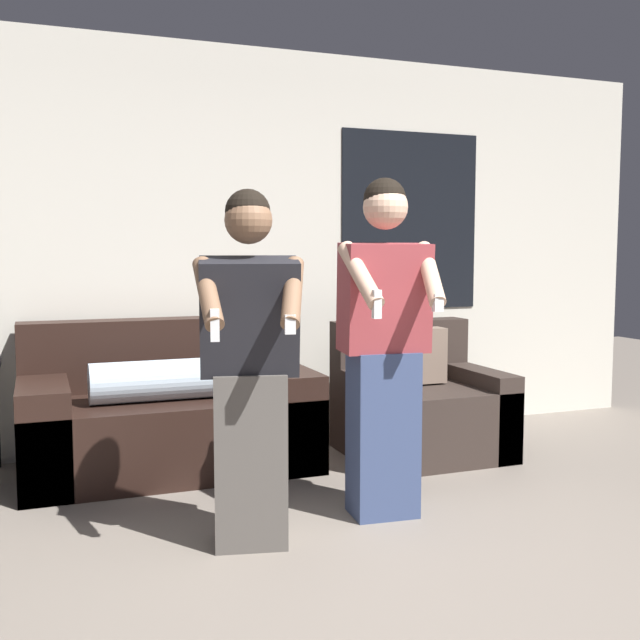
{
  "coord_description": "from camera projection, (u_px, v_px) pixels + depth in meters",
  "views": [
    {
      "loc": [
        -1.43,
        -2.13,
        1.33
      ],
      "look_at": [
        -0.19,
        1.14,
        1.01
      ],
      "focal_mm": 42.0,
      "sensor_mm": 36.0,
      "label": 1
    }
  ],
  "objects": [
    {
      "name": "ground_plane",
      "position": [
        486.0,
        633.0,
        2.61
      ],
      "size": [
        14.0,
        14.0,
        0.0
      ],
      "primitive_type": "plane",
      "color": "slate"
    },
    {
      "name": "wall_back",
      "position": [
        258.0,
        247.0,
        5.18
      ],
      "size": [
        6.25,
        0.07,
        2.7
      ],
      "color": "beige",
      "rests_on": "ground_plane"
    },
    {
      "name": "couch",
      "position": [
        169.0,
        416.0,
        4.57
      ],
      "size": [
        1.72,
        0.9,
        0.9
      ],
      "color": "black",
      "rests_on": "ground_plane"
    },
    {
      "name": "armchair",
      "position": [
        419.0,
        408.0,
        4.91
      ],
      "size": [
        0.96,
        0.86,
        0.86
      ],
      "color": "#332823",
      "rests_on": "ground_plane"
    },
    {
      "name": "person_left",
      "position": [
        250.0,
        370.0,
        3.32
      ],
      "size": [
        0.5,
        0.56,
        1.6
      ],
      "color": "#56514C",
      "rests_on": "ground_plane"
    },
    {
      "name": "person_right",
      "position": [
        384.0,
        347.0,
        3.71
      ],
      "size": [
        0.49,
        0.49,
        1.69
      ],
      "color": "#384770",
      "rests_on": "ground_plane"
    }
  ]
}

